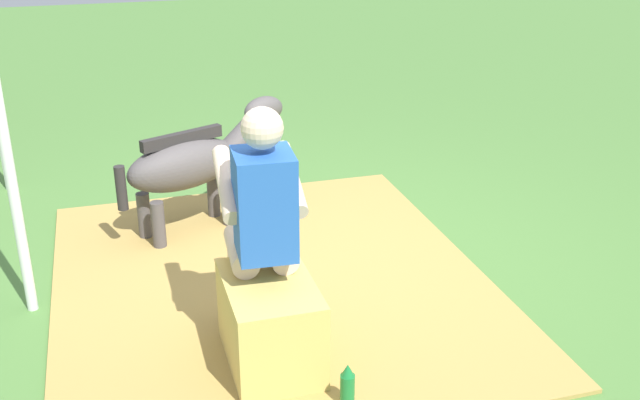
{
  "coord_description": "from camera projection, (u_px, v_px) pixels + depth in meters",
  "views": [
    {
      "loc": [
        -4.27,
        1.17,
        2.31
      ],
      "look_at": [
        -0.28,
        -0.0,
        0.55
      ],
      "focal_mm": 42.55,
      "sensor_mm": 36.0,
      "label": 1
    }
  ],
  "objects": [
    {
      "name": "ground_plane",
      "position": [
        308.0,
        261.0,
        4.98
      ],
      "size": [
        24.0,
        24.0,
        0.0
      ],
      "primitive_type": "plane",
      "color": "#4C7A38"
    },
    {
      "name": "hay_patch",
      "position": [
        271.0,
        282.0,
        4.69
      ],
      "size": [
        3.04,
        2.61,
        0.02
      ],
      "primitive_type": "cube",
      "color": "#AD8C47",
      "rests_on": "ground"
    },
    {
      "name": "hay_bale",
      "position": [
        270.0,
        324.0,
        3.82
      ],
      "size": [
        0.65,
        0.44,
        0.48
      ],
      "primitive_type": "cube",
      "color": "tan",
      "rests_on": "ground"
    },
    {
      "name": "person_seated",
      "position": [
        262.0,
        219.0,
        3.77
      ],
      "size": [
        0.68,
        0.44,
        1.36
      ],
      "color": "beige",
      "rests_on": "ground"
    },
    {
      "name": "pony_standing",
      "position": [
        195.0,
        161.0,
        5.22
      ],
      "size": [
        0.72,
        1.27,
        0.87
      ],
      "color": "#4C4747",
      "rests_on": "ground"
    },
    {
      "name": "soda_bottle",
      "position": [
        347.0,
        388.0,
        3.54
      ],
      "size": [
        0.07,
        0.07,
        0.25
      ],
      "color": "#197233",
      "rests_on": "ground"
    },
    {
      "name": "tent_pole_left",
      "position": [
        1.0,
        118.0,
        3.97
      ],
      "size": [
        0.06,
        0.06,
        2.32
      ],
      "primitive_type": "cylinder",
      "color": "silver",
      "rests_on": "ground"
    }
  ]
}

